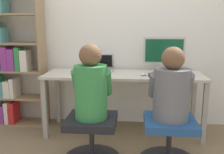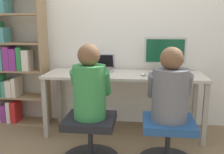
{
  "view_description": "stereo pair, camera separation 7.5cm",
  "coord_description": "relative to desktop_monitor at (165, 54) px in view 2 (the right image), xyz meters",
  "views": [
    {
      "loc": [
        0.12,
        -2.59,
        1.29
      ],
      "look_at": [
        -0.12,
        0.1,
        0.73
      ],
      "focal_mm": 40.0,
      "sensor_mm": 36.0,
      "label": 1
    },
    {
      "loc": [
        0.19,
        -2.58,
        1.29
      ],
      "look_at": [
        -0.12,
        0.1,
        0.73
      ],
      "focal_mm": 40.0,
      "sensor_mm": 36.0,
      "label": 2
    }
  ],
  "objects": [
    {
      "name": "ground_plane",
      "position": [
        -0.48,
        -0.46,
        -0.95
      ],
      "size": [
        14.0,
        14.0,
        0.0
      ],
      "primitive_type": "plane",
      "color": "#846B4C"
    },
    {
      "name": "wall_back",
      "position": [
        -0.48,
        0.19,
        0.35
      ],
      "size": [
        10.0,
        0.05,
        2.6
      ],
      "color": "white",
      "rests_on": "ground_plane"
    },
    {
      "name": "desk",
      "position": [
        -0.48,
        -0.17,
        -0.3
      ],
      "size": [
        1.86,
        0.59,
        0.73
      ],
      "color": "beige",
      "rests_on": "ground_plane"
    },
    {
      "name": "desktop_monitor",
      "position": [
        0.0,
        0.0,
        0.0
      ],
      "size": [
        0.5,
        0.2,
        0.42
      ],
      "color": "beige",
      "rests_on": "desk"
    },
    {
      "name": "laptop",
      "position": [
        -0.81,
        -0.0,
        -0.17
      ],
      "size": [
        0.38,
        0.3,
        0.21
      ],
      "color": "#B7B7BC",
      "rests_on": "desk"
    },
    {
      "name": "keyboard",
      "position": [
        0.01,
        -0.28,
        -0.21
      ],
      "size": [
        0.41,
        0.15,
        0.03
      ],
      "color": "#232326",
      "rests_on": "desk"
    },
    {
      "name": "computer_mouse_by_keyboard",
      "position": [
        -0.26,
        -0.26,
        -0.2
      ],
      "size": [
        0.06,
        0.09,
        0.03
      ],
      "color": "silver",
      "rests_on": "desk"
    },
    {
      "name": "office_chair_left",
      "position": [
        -0.02,
        -0.86,
        -0.71
      ],
      "size": [
        0.55,
        0.55,
        0.45
      ],
      "color": "#262628",
      "rests_on": "ground_plane"
    },
    {
      "name": "office_chair_right",
      "position": [
        -0.75,
        -0.88,
        -0.71
      ],
      "size": [
        0.55,
        0.55,
        0.45
      ],
      "color": "#262628",
      "rests_on": "ground_plane"
    },
    {
      "name": "person_at_monitor",
      "position": [
        -0.02,
        -0.85,
        -0.22
      ],
      "size": [
        0.39,
        0.33,
        0.66
      ],
      "color": "slate",
      "rests_on": "office_chair_left"
    },
    {
      "name": "person_at_laptop",
      "position": [
        -0.75,
        -0.87,
        -0.2
      ],
      "size": [
        0.37,
        0.33,
        0.68
      ],
      "color": "#388C47",
      "rests_on": "office_chair_right"
    },
    {
      "name": "bookshelf",
      "position": [
        -2.0,
        -0.04,
        -0.12
      ],
      "size": [
        0.82,
        0.27,
        1.78
      ],
      "color": "#997A56",
      "rests_on": "ground_plane"
    }
  ]
}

